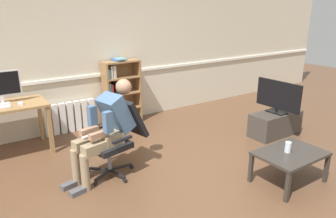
{
  "coord_description": "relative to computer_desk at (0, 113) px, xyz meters",
  "views": [
    {
      "loc": [
        -2.21,
        -2.66,
        2.06
      ],
      "look_at": [
        0.15,
        0.85,
        0.7
      ],
      "focal_mm": 33.88,
      "sensor_mm": 36.0,
      "label": 1
    }
  ],
  "objects": [
    {
      "name": "drinking_glass",
      "position": [
        2.74,
        -2.73,
        -0.19
      ],
      "size": [
        0.07,
        0.07,
        0.13
      ],
      "primitive_type": "cylinder",
      "color": "silver",
      "rests_on": "coffee_table"
    },
    {
      "name": "computer_desk",
      "position": [
        0.0,
        0.0,
        0.0
      ],
      "size": [
        1.25,
        0.68,
        0.76
      ],
      "color": "#9E7547",
      "rests_on": "ground_plane"
    },
    {
      "name": "tv_screen",
      "position": [
        3.9,
        -1.68,
        0.02
      ],
      "size": [
        0.21,
        0.81,
        0.53
      ],
      "rotation": [
        0.0,
        0.0,
        1.61
      ],
      "color": "black",
      "rests_on": "tv_stand"
    },
    {
      "name": "imac_monitor",
      "position": [
        0.07,
        0.08,
        0.37
      ],
      "size": [
        0.55,
        0.14,
        0.47
      ],
      "color": "silver",
      "rests_on": "computer_desk"
    },
    {
      "name": "bookshelf",
      "position": [
        1.98,
        0.29,
        -0.07
      ],
      "size": [
        0.67,
        0.29,
        1.21
      ],
      "color": "olive",
      "rests_on": "ground_plane"
    },
    {
      "name": "ground_plane",
      "position": [
        1.82,
        -2.15,
        -0.65
      ],
      "size": [
        18.0,
        18.0,
        0.0
      ],
      "primitive_type": "plane",
      "color": "brown"
    },
    {
      "name": "tv_stand",
      "position": [
        3.89,
        -1.68,
        -0.45
      ],
      "size": [
        0.92,
        0.4,
        0.39
      ],
      "color": "#3D3833",
      "rests_on": "ground_plane"
    },
    {
      "name": "computer_mouse",
      "position": [
        0.27,
        -0.12,
        0.12
      ],
      "size": [
        0.06,
        0.1,
        0.03
      ],
      "primitive_type": "cube",
      "color": "white",
      "rests_on": "computer_desk"
    },
    {
      "name": "office_chair",
      "position": [
        1.18,
        -1.33,
        -0.13
      ],
      "size": [
        0.83,
        0.65,
        0.96
      ],
      "rotation": [
        0.0,
        0.0,
        -1.35
      ],
      "color": "black",
      "rests_on": "ground_plane"
    },
    {
      "name": "radiator",
      "position": [
        1.09,
        0.39,
        -0.39
      ],
      "size": [
        0.87,
        0.08,
        0.53
      ],
      "color": "white",
      "rests_on": "ground_plane"
    },
    {
      "name": "person_seated",
      "position": [
        1.0,
        -1.37,
        -0.0
      ],
      "size": [
        1.02,
        0.52,
        1.21
      ],
      "rotation": [
        0.0,
        0.0,
        -1.35
      ],
      "color": "#937F60",
      "rests_on": "ground_plane"
    },
    {
      "name": "back_wall",
      "position": [
        1.82,
        0.5,
        0.7
      ],
      "size": [
        12.0,
        0.13,
        2.7
      ],
      "color": "beige",
      "rests_on": "ground_plane"
    },
    {
      "name": "coffee_table",
      "position": [
        2.77,
        -2.76,
        -0.3
      ],
      "size": [
        0.82,
        0.58,
        0.4
      ],
      "color": "#332D28",
      "rests_on": "ground_plane"
    }
  ]
}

